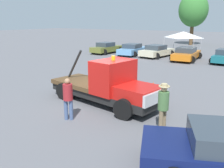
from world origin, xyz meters
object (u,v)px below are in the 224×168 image
(tow_truck, at_px, (109,86))
(person_at_hood, at_px, (68,96))
(parked_car_orange, at_px, (186,54))
(parked_car_cream, at_px, (157,51))
(parked_car_skyblue, at_px, (133,49))
(tree_center, at_px, (193,10))
(person_near_truck, at_px, (163,104))
(traffic_cone, at_px, (153,87))
(parked_car_olive, at_px, (106,48))
(canopy_tent_white, at_px, (183,35))

(tow_truck, bearing_deg, person_at_hood, -89.40)
(tow_truck, distance_m, parked_car_orange, 15.64)
(parked_car_cream, bearing_deg, parked_car_skyblue, 100.59)
(parked_car_cream, height_order, tree_center, tree_center)
(tow_truck, xyz_separation_m, tree_center, (-4.58, 31.83, 4.51))
(person_near_truck, xyz_separation_m, parked_car_cream, (-7.43, 17.68, -0.43))
(parked_car_cream, relative_size, traffic_cone, 8.59)
(parked_car_olive, distance_m, parked_car_cream, 6.45)
(parked_car_cream, distance_m, parked_car_orange, 3.50)
(traffic_cone, bearing_deg, tree_center, 100.88)
(person_near_truck, distance_m, parked_car_cream, 19.19)
(parked_car_olive, bearing_deg, canopy_tent_white, -54.78)
(person_at_hood, bearing_deg, parked_car_olive, -177.09)
(parked_car_skyblue, bearing_deg, canopy_tent_white, -47.96)
(person_at_hood, height_order, tree_center, tree_center)
(tow_truck, height_order, traffic_cone, tow_truck)
(parked_car_cream, xyz_separation_m, traffic_cone, (5.04, -12.86, -0.39))
(person_near_truck, height_order, parked_car_orange, person_near_truck)
(person_at_hood, relative_size, traffic_cone, 3.19)
(person_near_truck, relative_size, person_at_hood, 1.04)
(person_at_hood, distance_m, parked_car_orange, 18.06)
(person_near_truck, bearing_deg, parked_car_orange, -67.00)
(parked_car_olive, height_order, parked_car_skyblue, same)
(person_near_truck, bearing_deg, tree_center, -66.85)
(parked_car_olive, xyz_separation_m, canopy_tent_white, (8.02, 4.55, 1.62))
(parked_car_cream, bearing_deg, canopy_tent_white, -10.41)
(person_at_hood, height_order, traffic_cone, person_at_hood)
(person_at_hood, distance_m, traffic_cone, 5.99)
(person_at_hood, relative_size, parked_car_orange, 0.36)
(parked_car_olive, relative_size, canopy_tent_white, 1.29)
(parked_car_skyblue, bearing_deg, parked_car_orange, -96.68)
(parked_car_skyblue, relative_size, parked_car_orange, 0.96)
(person_near_truck, bearing_deg, person_at_hood, 24.61)
(parked_car_skyblue, relative_size, canopy_tent_white, 1.32)
(parked_car_orange, relative_size, tree_center, 0.60)
(tow_truck, bearing_deg, tree_center, 108.52)
(person_near_truck, height_order, tree_center, tree_center)
(tow_truck, bearing_deg, canopy_tent_white, 107.49)
(parked_car_olive, bearing_deg, tow_truck, -140.80)
(person_at_hood, xyz_separation_m, parked_car_olive, (-10.17, 18.39, -0.37))
(parked_car_orange, bearing_deg, tow_truck, -179.91)
(tow_truck, relative_size, parked_car_skyblue, 1.35)
(parked_car_orange, bearing_deg, person_at_hood, 178.42)
(parked_car_cream, xyz_separation_m, canopy_tent_white, (1.58, 4.28, 1.62))
(parked_car_skyblue, height_order, canopy_tent_white, canopy_tent_white)
(tree_center, bearing_deg, person_at_hood, -83.07)
(person_near_truck, relative_size, tree_center, 0.23)
(person_at_hood, xyz_separation_m, parked_car_cream, (-3.73, 18.66, -0.37))
(tree_center, bearing_deg, canopy_tent_white, -79.95)
(person_at_hood, height_order, parked_car_orange, person_at_hood)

